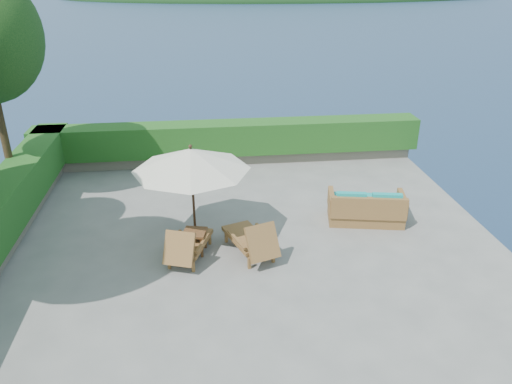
{
  "coord_description": "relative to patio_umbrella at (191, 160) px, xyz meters",
  "views": [
    {
      "loc": [
        -0.93,
        -9.79,
        6.05
      ],
      "look_at": [
        0.3,
        0.8,
        1.1
      ],
      "focal_mm": 35.0,
      "sensor_mm": 36.0,
      "label": 1
    }
  ],
  "objects": [
    {
      "name": "hedge_far",
      "position": [
        1.17,
        4.95,
        -1.17
      ],
      "size": [
        12.4,
        0.9,
        1.0
      ],
      "primitive_type": "cube",
      "color": "#1F4212",
      "rests_on": "planter_wall_far"
    },
    {
      "name": "patio_umbrella",
      "position": [
        0.0,
        0.0,
        0.0
      ],
      "size": [
        2.71,
        2.71,
        2.39
      ],
      "rotation": [
        0.0,
        0.0,
        -0.01
      ],
      "color": "black",
      "rests_on": "ground"
    },
    {
      "name": "wicker_loveseat",
      "position": [
        4.3,
        0.39,
        -1.66
      ],
      "size": [
        2.03,
        1.3,
        0.93
      ],
      "rotation": [
        0.0,
        0.0,
        -0.19
      ],
      "color": "olive",
      "rests_on": "ground"
    },
    {
      "name": "ocean",
      "position": [
        1.17,
        -0.65,
        -5.02
      ],
      "size": [
        600.0,
        600.0,
        0.0
      ],
      "primitive_type": "plane",
      "color": "#152543",
      "rests_on": "ground"
    },
    {
      "name": "planter_wall_far",
      "position": [
        1.17,
        4.95,
        -1.84
      ],
      "size": [
        12.0,
        0.6,
        0.36
      ],
      "primitive_type": "cube",
      "color": "slate",
      "rests_on": "ground"
    },
    {
      "name": "foundation",
      "position": [
        1.17,
        -0.65,
        -3.57
      ],
      "size": [
        12.0,
        12.0,
        3.0
      ],
      "primitive_type": "cube",
      "color": "#5F574B",
      "rests_on": "ocean"
    },
    {
      "name": "lounge_left",
      "position": [
        -0.17,
        -0.87,
        -1.64
      ],
      "size": [
        1.13,
        1.7,
        0.91
      ],
      "rotation": [
        0.0,
        0.0,
        -0.33
      ],
      "color": "olive",
      "rests_on": "ground"
    },
    {
      "name": "ground",
      "position": [
        1.17,
        -0.65,
        -2.02
      ],
      "size": [
        12.0,
        12.0,
        0.0
      ],
      "primitive_type": "plane",
      "color": "gray",
      "rests_on": "ground"
    },
    {
      "name": "side_table",
      "position": [
        -0.0,
        -0.57,
        -1.58
      ],
      "size": [
        0.6,
        0.6,
        0.53
      ],
      "rotation": [
        0.0,
        0.0,
        -0.22
      ],
      "color": "brown",
      "rests_on": "ground"
    },
    {
      "name": "lounge_right",
      "position": [
        1.26,
        -0.85,
        -1.62
      ],
      "size": [
        1.22,
        1.82,
        0.97
      ],
      "rotation": [
        0.0,
        0.0,
        0.34
      ],
      "color": "olive",
      "rests_on": "ground"
    }
  ]
}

